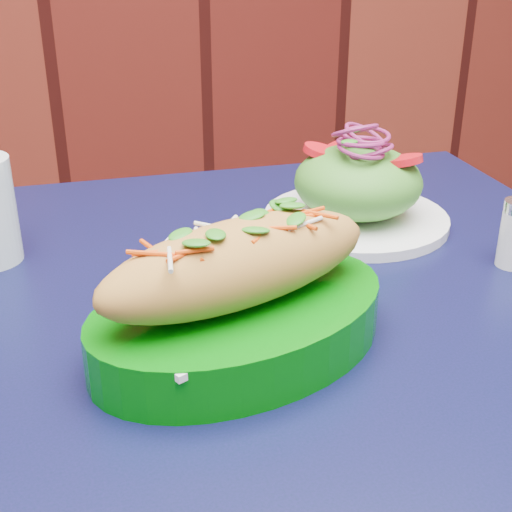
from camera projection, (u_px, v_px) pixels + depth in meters
name	position (u px, v px, depth m)	size (l,w,h in m)	color
cafe_table	(272.00, 376.00, 0.72)	(0.84, 0.84, 0.75)	black
banh_mi_basket	(239.00, 297.00, 0.59)	(0.31, 0.25, 0.12)	#016806
salad_plate	(358.00, 188.00, 0.84)	(0.22, 0.22, 0.12)	white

